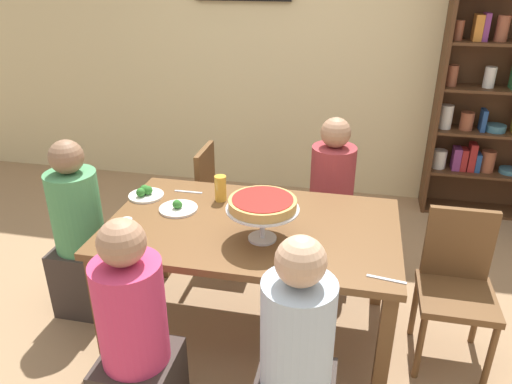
{
  "coord_description": "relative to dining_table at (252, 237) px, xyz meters",
  "views": [
    {
      "loc": [
        0.52,
        -2.32,
        2.06
      ],
      "look_at": [
        0.0,
        0.1,
        0.89
      ],
      "focal_mm": 34.36,
      "sensor_mm": 36.0,
      "label": 1
    }
  ],
  "objects": [
    {
      "name": "beer_glass_amber_tall",
      "position": [
        -0.25,
        0.25,
        0.17
      ],
      "size": [
        0.07,
        0.07,
        0.16
      ],
      "primitive_type": "cylinder",
      "color": "gold",
      "rests_on": "dining_table"
    },
    {
      "name": "deep_dish_pizza_stand",
      "position": [
        0.09,
        -0.15,
        0.28
      ],
      "size": [
        0.38,
        0.38,
        0.24
      ],
      "color": "silver",
      "rests_on": "dining_table"
    },
    {
      "name": "dining_table",
      "position": [
        0.0,
        0.0,
        0.0
      ],
      "size": [
        1.61,
        0.98,
        0.74
      ],
      "color": "brown",
      "rests_on": "ground_plane"
    },
    {
      "name": "diner_near_right",
      "position": [
        0.36,
        -0.79,
        -0.16
      ],
      "size": [
        0.34,
        0.34,
        1.15
      ],
      "rotation": [
        0.0,
        0.0,
        1.57
      ],
      "color": "#382D28",
      "rests_on": "ground_plane"
    },
    {
      "name": "cutlery_knife_far",
      "position": [
        0.06,
        0.32,
        0.09
      ],
      "size": [
        0.17,
        0.08,
        0.0
      ],
      "primitive_type": "cube",
      "rotation": [
        0.0,
        0.0,
        3.53
      ],
      "color": "silver",
      "rests_on": "dining_table"
    },
    {
      "name": "chair_far_left",
      "position": [
        -0.41,
        0.76,
        -0.17
      ],
      "size": [
        0.4,
        0.4,
        0.87
      ],
      "rotation": [
        0.0,
        0.0,
        -1.57
      ],
      "color": "brown",
      "rests_on": "ground_plane"
    },
    {
      "name": "cutlery_fork_far",
      "position": [
        -0.48,
        0.32,
        0.09
      ],
      "size": [
        0.18,
        0.02,
        0.0
      ],
      "primitive_type": "cube",
      "rotation": [
        0.0,
        0.0,
        3.16
      ],
      "color": "silver",
      "rests_on": "dining_table"
    },
    {
      "name": "chair_head_east",
      "position": [
        1.13,
        0.06,
        -0.17
      ],
      "size": [
        0.4,
        0.4,
        0.87
      ],
      "rotation": [
        0.0,
        0.0,
        3.14
      ],
      "color": "brown",
      "rests_on": "ground_plane"
    },
    {
      "name": "ground_plane",
      "position": [
        0.0,
        0.0,
        -0.65
      ],
      "size": [
        12.0,
        12.0,
        0.0
      ],
      "primitive_type": "plane",
      "color": "#9E7A56"
    },
    {
      "name": "diner_near_left",
      "position": [
        -0.35,
        -0.8,
        -0.16
      ],
      "size": [
        0.34,
        0.34,
        1.15
      ],
      "rotation": [
        0.0,
        0.0,
        1.57
      ],
      "color": "#382D28",
      "rests_on": "ground_plane"
    },
    {
      "name": "diner_head_west",
      "position": [
        -1.09,
        0.0,
        -0.16
      ],
      "size": [
        0.34,
        0.34,
        1.15
      ],
      "color": "#382D28",
      "rests_on": "ground_plane"
    },
    {
      "name": "bookshelf",
      "position": [
        1.7,
        2.01,
        0.44
      ],
      "size": [
        1.11,
        0.3,
        2.21
      ],
      "color": "#4C2D19",
      "rests_on": "ground_plane"
    },
    {
      "name": "diner_far_right",
      "position": [
        0.39,
        0.77,
        -0.16
      ],
      "size": [
        0.34,
        0.34,
        1.15
      ],
      "rotation": [
        0.0,
        0.0,
        -1.57
      ],
      "color": "#382D28",
      "rests_on": "ground_plane"
    },
    {
      "name": "water_glass_clear_near",
      "position": [
        -0.61,
        -0.28,
        0.14
      ],
      "size": [
        0.06,
        0.06,
        0.11
      ],
      "primitive_type": "cylinder",
      "color": "white",
      "rests_on": "dining_table"
    },
    {
      "name": "rear_partition",
      "position": [
        0.0,
        2.2,
        0.75
      ],
      "size": [
        8.0,
        0.12,
        2.8
      ],
      "primitive_type": "cube",
      "color": "beige",
      "rests_on": "ground_plane"
    },
    {
      "name": "cutlery_fork_near",
      "position": [
        0.34,
        -0.35,
        0.09
      ],
      "size": [
        0.18,
        0.02,
        0.0
      ],
      "primitive_type": "cube",
      "rotation": [
        0.0,
        0.0,
        0.02
      ],
      "color": "silver",
      "rests_on": "dining_table"
    },
    {
      "name": "cutlery_knife_near",
      "position": [
        0.72,
        -0.38,
        0.09
      ],
      "size": [
        0.18,
        0.04,
        0.0
      ],
      "primitive_type": "cube",
      "rotation": [
        0.0,
        0.0,
        -0.15
      ],
      "color": "silver",
      "rests_on": "dining_table"
    },
    {
      "name": "salad_plate_near_diner",
      "position": [
        -0.72,
        0.2,
        0.11
      ],
      "size": [
        0.22,
        0.22,
        0.07
      ],
      "color": "white",
      "rests_on": "dining_table"
    },
    {
      "name": "salad_plate_far_diner",
      "position": [
        -0.46,
        0.07,
        0.1
      ],
      "size": [
        0.23,
        0.23,
        0.07
      ],
      "color": "white",
      "rests_on": "dining_table"
    }
  ]
}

